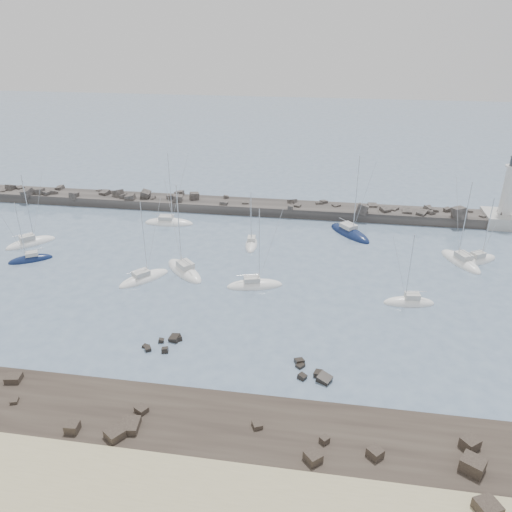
{
  "coord_description": "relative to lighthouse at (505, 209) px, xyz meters",
  "views": [
    {
      "loc": [
        14.85,
        -55.51,
        35.16
      ],
      "look_at": [
        4.16,
        12.0,
        2.52
      ],
      "focal_mm": 35.0,
      "sensor_mm": 36.0,
      "label": 1
    }
  ],
  "objects": [
    {
      "name": "sailboat_10",
      "position": [
        -8.22,
        -17.3,
        -2.93
      ],
      "size": [
        7.18,
        5.77,
        11.6
      ],
      "color": "white",
      "rests_on": "ground"
    },
    {
      "name": "sailboat_0",
      "position": [
        -82.73,
        -22.19,
        -2.94
      ],
      "size": [
        7.56,
        7.78,
        13.25
      ],
      "color": "white",
      "rests_on": "ground"
    },
    {
      "name": "sailboat_8",
      "position": [
        -20.71,
        -32.44,
        -2.94
      ],
      "size": [
        7.12,
        2.97,
        11.18
      ],
      "color": "white",
      "rests_on": "ground"
    },
    {
      "name": "sailboat_5",
      "position": [
        -45.11,
        -16.66,
        -2.96
      ],
      "size": [
        2.65,
        6.68,
        10.47
      ],
      "color": "white",
      "rests_on": "ground"
    },
    {
      "name": "sailboat_7",
      "position": [
        -28.42,
        -9.18,
        -2.94
      ],
      "size": [
        8.7,
        9.65,
        15.69
      ],
      "color": "#101D45",
      "rests_on": "ground"
    },
    {
      "name": "rock_cluster_near",
      "position": [
        -50.24,
        -46.36,
        -2.97
      ],
      "size": [
        4.44,
        3.76,
        1.33
      ],
      "color": "black",
      "rests_on": "ground"
    },
    {
      "name": "rock_shelf",
      "position": [
        -46.99,
        -60.03,
        -3.07
      ],
      "size": [
        140.0,
        12.0,
        1.92
      ],
      "color": "black",
      "rests_on": "ground"
    },
    {
      "name": "sailboat_1",
      "position": [
        -79.2,
        -28.08,
        -2.96
      ],
      "size": [
        6.79,
        5.3,
        10.73
      ],
      "color": "#101D45",
      "rests_on": "ground"
    },
    {
      "name": "sailboat_2",
      "position": [
        -58.87,
        -31.46,
        -2.96
      ],
      "size": [
        7.2,
        7.99,
        13.02
      ],
      "color": "white",
      "rests_on": "ground"
    },
    {
      "name": "breakwater",
      "position": [
        -54.53,
        -0.04,
        -2.77
      ],
      "size": [
        115.0,
        7.06,
        5.48
      ],
      "color": "#322F2C",
      "rests_on": "ground"
    },
    {
      "name": "sailboat_9",
      "position": [
        -11.12,
        -18.15,
        -2.94
      ],
      "size": [
        6.54,
        9.18,
        14.2
      ],
      "color": "white",
      "rests_on": "ground"
    },
    {
      "name": "lighthouse",
      "position": [
        0.0,
        0.0,
        0.0
      ],
      "size": [
        7.0,
        7.0,
        14.6
      ],
      "color": "#A8A8A3",
      "rests_on": "ground"
    },
    {
      "name": "sailboat_3",
      "position": [
        -62.18,
        -9.34,
        -2.96
      ],
      "size": [
        9.49,
        3.45,
        14.62
      ],
      "color": "white",
      "rests_on": "ground"
    },
    {
      "name": "rock_cluster_far",
      "position": [
        -32.59,
        -49.66,
        -3.01
      ],
      "size": [
        4.49,
        4.38,
        1.58
      ],
      "color": "black",
      "rests_on": "ground"
    },
    {
      "name": "sailboat_4",
      "position": [
        -53.61,
        -28.19,
        -2.94
      ],
      "size": [
        8.6,
        8.69,
        14.85
      ],
      "color": "white",
      "rests_on": "ground"
    },
    {
      "name": "sailboat_6",
      "position": [
        -42.27,
        -30.94,
        -2.95
      ],
      "size": [
        8.53,
        4.57,
        12.95
      ],
      "color": "white",
      "rests_on": "ground"
    },
    {
      "name": "ground",
      "position": [
        -47.0,
        -38.0,
        -3.09
      ],
      "size": [
        400.0,
        400.0,
        0.0
      ],
      "primitive_type": "plane",
      "color": "slate",
      "rests_on": "ground"
    }
  ]
}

